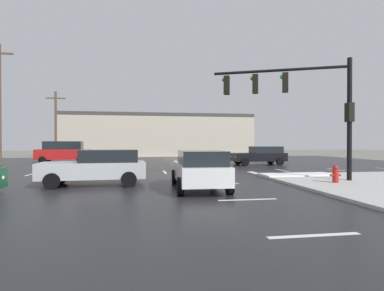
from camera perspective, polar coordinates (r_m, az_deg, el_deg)
The scene contains 12 objects.
ground_plane at distance 20.14m, azimuth 0.64°, elevation -4.93°, with size 120.00×120.00×0.00m, color slate.
road_asphalt at distance 20.14m, azimuth 0.64°, elevation -4.90°, with size 44.00×44.00×0.02m, color #232326.
snow_strip_curbside at distance 17.96m, azimuth 18.93°, elevation -5.07°, with size 4.00×1.60×0.06m, color white.
lane_markings at distance 19.05m, azimuth 4.95°, elevation -5.17°, with size 36.15×36.15×0.01m.
traffic_signal_mast at distance 16.14m, azimuth 19.40°, elevation 8.55°, with size 6.07×2.85×5.77m.
fire_hydrant at distance 15.13m, azimuth 24.97°, elevation -4.73°, with size 0.48×0.26×0.79m.
strip_building_background at distance 46.29m, azimuth -6.23°, elevation 1.88°, with size 26.99×8.00×6.06m.
sedan_black at distance 26.99m, azimuth 12.52°, elevation -1.75°, with size 4.58×2.12×1.58m.
sedan_white at distance 12.45m, azimuth 1.42°, elevation -4.34°, with size 2.15×4.59×1.58m.
sedan_silver at distance 14.36m, azimuth -17.02°, elevation -3.72°, with size 4.61×2.20×1.58m.
suv_red at distance 31.60m, azimuth -22.63°, elevation -1.02°, with size 4.90×2.33×2.03m.
utility_pole_distant at distance 40.33m, azimuth -23.86°, elevation 3.75°, with size 2.20×0.28×8.04m.
Camera 1 is at (-3.45, -19.75, 1.90)m, focal length 28.88 mm.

